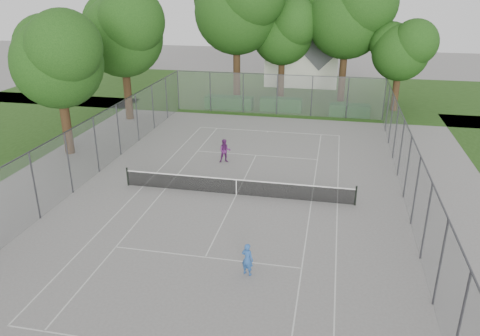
% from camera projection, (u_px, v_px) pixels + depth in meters
% --- Properties ---
extents(ground, '(120.00, 120.00, 0.00)m').
position_uv_depth(ground, '(236.00, 195.00, 25.80)').
color(ground, slate).
rests_on(ground, ground).
extents(grass_far, '(60.00, 20.00, 0.00)m').
position_uv_depth(grass_far, '(287.00, 92.00, 49.42)').
color(grass_far, '#204112').
rests_on(grass_far, ground).
extents(court_markings, '(11.03, 23.83, 0.01)m').
position_uv_depth(court_markings, '(236.00, 195.00, 25.80)').
color(court_markings, silver).
rests_on(court_markings, ground).
extents(tennis_net, '(12.87, 0.10, 1.10)m').
position_uv_depth(tennis_net, '(236.00, 186.00, 25.61)').
color(tennis_net, black).
rests_on(tennis_net, ground).
extents(perimeter_fence, '(18.08, 34.08, 3.52)m').
position_uv_depth(perimeter_fence, '(236.00, 164.00, 25.13)').
color(perimeter_fence, '#38383D').
rests_on(perimeter_fence, ground).
extents(tree_far_left, '(9.01, 8.23, 12.95)m').
position_uv_depth(tree_far_left, '(238.00, 5.00, 43.16)').
color(tree_far_left, '#332012').
rests_on(tree_far_left, ground).
extents(tree_far_midleft, '(6.71, 6.12, 9.64)m').
position_uv_depth(tree_far_midleft, '(284.00, 29.00, 44.74)').
color(tree_far_midleft, '#332012').
rests_on(tree_far_midleft, ground).
extents(tree_far_midright, '(8.39, 7.66, 12.06)m').
position_uv_depth(tree_far_midright, '(349.00, 12.00, 42.71)').
color(tree_far_midright, '#332012').
rests_on(tree_far_midright, ground).
extents(tree_far_right, '(5.62, 5.14, 8.08)m').
position_uv_depth(tree_far_right, '(402.00, 48.00, 40.41)').
color(tree_far_right, '#332012').
rests_on(tree_far_right, ground).
extents(tree_side_back, '(7.44, 6.79, 10.69)m').
position_uv_depth(tree_side_back, '(123.00, 30.00, 37.17)').
color(tree_side_back, '#332012').
rests_on(tree_side_back, ground).
extents(tree_side_front, '(6.63, 6.05, 9.53)m').
position_uv_depth(tree_side_front, '(57.00, 56.00, 29.55)').
color(tree_side_front, '#332012').
rests_on(tree_side_front, ground).
extents(hedge_left, '(4.36, 1.31, 1.09)m').
position_uv_depth(hedge_left, '(229.00, 102.00, 43.05)').
color(hedge_left, '#154316').
rests_on(hedge_left, ground).
extents(hedge_mid, '(3.73, 1.07, 1.17)m').
position_uv_depth(hedge_mid, '(281.00, 104.00, 42.15)').
color(hedge_mid, '#154316').
rests_on(hedge_mid, ground).
extents(hedge_right, '(3.44, 1.26, 1.03)m').
position_uv_depth(hedge_right, '(349.00, 110.00, 40.55)').
color(hedge_right, '#154316').
rests_on(hedge_right, ground).
extents(house, '(7.87, 6.10, 9.80)m').
position_uv_depth(house, '(303.00, 48.00, 52.27)').
color(house, white).
rests_on(house, ground).
extents(girl_player, '(0.59, 0.49, 1.40)m').
position_uv_depth(girl_player, '(247.00, 259.00, 18.59)').
color(girl_player, '#2E60AE').
rests_on(girl_player, ground).
extents(woman_player, '(0.90, 0.79, 1.55)m').
position_uv_depth(woman_player, '(225.00, 151.00, 30.15)').
color(woman_player, '#622266').
rests_on(woman_player, ground).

